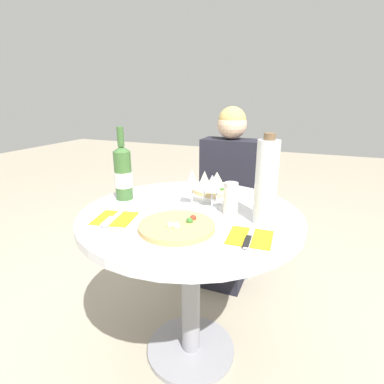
# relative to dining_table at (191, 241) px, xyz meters

# --- Properties ---
(ground_plane) EXTENTS (12.00, 12.00, 0.00)m
(ground_plane) POSITION_rel_dining_table_xyz_m (0.00, 0.00, -0.61)
(ground_plane) COLOR #9E937F
(ground_plane) RESTS_ON ground
(dining_table) EXTENTS (0.94, 0.94, 0.75)m
(dining_table) POSITION_rel_dining_table_xyz_m (0.00, 0.00, 0.00)
(dining_table) COLOR gray
(dining_table) RESTS_ON ground_plane
(chair_behind_diner) EXTENTS (0.44, 0.44, 0.86)m
(chair_behind_diner) POSITION_rel_dining_table_xyz_m (-0.04, 0.87, -0.19)
(chair_behind_diner) COLOR slate
(chair_behind_diner) RESTS_ON ground_plane
(seated_diner) EXTENTS (0.37, 0.40, 1.16)m
(seated_diner) POSITION_rel_dining_table_xyz_m (-0.04, 0.73, -0.09)
(seated_diner) COLOR black
(seated_diner) RESTS_ON ground_plane
(pizza_large) EXTENTS (0.28, 0.28, 0.04)m
(pizza_large) POSITION_rel_dining_table_xyz_m (0.02, -0.18, 0.15)
(pizza_large) COLOR tan
(pizza_large) RESTS_ON dining_table
(pizza_small_far) EXTENTS (0.23, 0.23, 0.05)m
(pizza_small_far) POSITION_rel_dining_table_xyz_m (0.01, 0.31, 0.15)
(pizza_small_far) COLOR #E5C17F
(pizza_small_far) RESTS_ON dining_table
(wine_bottle) EXTENTS (0.08, 0.08, 0.34)m
(wine_bottle) POSITION_rel_dining_table_xyz_m (-0.36, 0.04, 0.27)
(wine_bottle) COLOR #38602D
(wine_bottle) RESTS_ON dining_table
(tall_carafe) EXTENTS (0.08, 0.08, 0.34)m
(tall_carafe) POSITION_rel_dining_table_xyz_m (0.31, 0.00, 0.31)
(tall_carafe) COLOR silver
(tall_carafe) RESTS_ON dining_table
(sugar_shaker) EXTENTS (0.06, 0.06, 0.13)m
(sugar_shaker) POSITION_rel_dining_table_xyz_m (0.16, 0.04, 0.21)
(sugar_shaker) COLOR silver
(sugar_shaker) RESTS_ON dining_table
(wine_glass_center) EXTENTS (0.07, 0.07, 0.15)m
(wine_glass_center) POSITION_rel_dining_table_xyz_m (0.02, 0.11, 0.25)
(wine_glass_center) COLOR silver
(wine_glass_center) RESTS_ON dining_table
(wine_glass_front_left) EXTENTS (0.07, 0.07, 0.16)m
(wine_glass_front_left) POSITION_rel_dining_table_xyz_m (-0.03, 0.08, 0.26)
(wine_glass_front_left) COLOR silver
(wine_glass_front_left) RESTS_ON dining_table
(wine_glass_back_right) EXTENTS (0.07, 0.07, 0.15)m
(wine_glass_back_right) POSITION_rel_dining_table_xyz_m (0.07, 0.14, 0.25)
(wine_glass_back_right) COLOR silver
(wine_glass_back_right) RESTS_ON dining_table
(wine_glass_front_right) EXTENTS (0.07, 0.07, 0.15)m
(wine_glass_front_right) POSITION_rel_dining_table_xyz_m (0.07, 0.08, 0.25)
(wine_glass_front_right) COLOR silver
(wine_glass_front_right) RESTS_ON dining_table
(place_setting_left) EXTENTS (0.18, 0.19, 0.01)m
(place_setting_left) POSITION_rel_dining_table_xyz_m (-0.25, -0.19, 0.15)
(place_setting_left) COLOR gold
(place_setting_left) RESTS_ON dining_table
(place_setting_right) EXTENTS (0.16, 0.19, 0.01)m
(place_setting_right) POSITION_rel_dining_table_xyz_m (0.29, -0.16, 0.15)
(place_setting_right) COLOR gold
(place_setting_right) RESTS_ON dining_table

